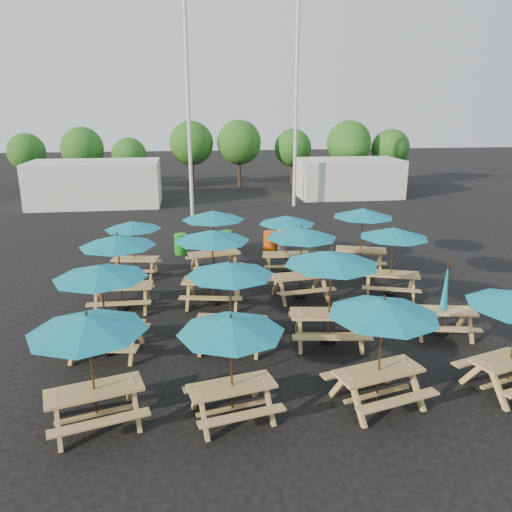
{
  "coord_description": "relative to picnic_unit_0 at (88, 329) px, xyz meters",
  "views": [
    {
      "loc": [
        -2.31,
        -14.88,
        6.03
      ],
      "look_at": [
        0.0,
        1.5,
        1.1
      ],
      "focal_mm": 35.0,
      "sensor_mm": 36.0,
      "label": 1
    }
  ],
  "objects": [
    {
      "name": "tree_0",
      "position": [
        -9.84,
        31.23,
        0.78
      ],
      "size": [
        2.8,
        2.8,
        4.24
      ],
      "color": "#382314",
      "rests_on": "ground"
    },
    {
      "name": "event_tent_1",
      "position": [
        13.24,
        24.99,
        -0.75
      ],
      "size": [
        7.0,
        4.0,
        2.6
      ],
      "primitive_type": "cube",
      "color": "silver",
      "rests_on": "ground"
    },
    {
      "name": "picnic_unit_10",
      "position": [
        5.52,
        6.17,
        0.03
      ],
      "size": [
        2.57,
        2.57,
        2.39
      ],
      "rotation": [
        0.0,
        0.0,
        0.14
      ],
      "color": "tan",
      "rests_on": "ground"
    },
    {
      "name": "tree_4",
      "position": [
        6.14,
        30.24,
        1.41
      ],
      "size": [
        3.41,
        3.41,
        5.17
      ],
      "color": "#382314",
      "rests_on": "ground"
    },
    {
      "name": "waste_bin_2",
      "position": [
        5.46,
        11.84,
        -1.62
      ],
      "size": [
        0.54,
        0.54,
        0.87
      ],
      "primitive_type": "cylinder",
      "color": "#CF4E0C",
      "rests_on": "ground"
    },
    {
      "name": "picnic_unit_0",
      "position": [
        0.0,
        0.0,
        0.0
      ],
      "size": [
        2.76,
        2.76,
        2.36
      ],
      "rotation": [
        0.0,
        0.0,
        0.27
      ],
      "color": "tan",
      "rests_on": "ground"
    },
    {
      "name": "tree_5",
      "position": [
        10.46,
        30.66,
        0.92
      ],
      "size": [
        2.94,
        2.94,
        4.45
      ],
      "color": "#382314",
      "rests_on": "ground"
    },
    {
      "name": "waste_bin_0",
      "position": [
        1.61,
        11.93,
        -1.62
      ],
      "size": [
        0.54,
        0.54,
        0.87
      ],
      "primitive_type": "cylinder",
      "color": "#198919",
      "rests_on": "ground"
    },
    {
      "name": "tree_1",
      "position": [
        -5.51,
        29.89,
        1.1
      ],
      "size": [
        3.11,
        3.11,
        4.72
      ],
      "color": "#382314",
      "rests_on": "ground"
    },
    {
      "name": "picnic_unit_2",
      "position": [
        -0.17,
        5.96,
        0.04
      ],
      "size": [
        2.33,
        2.33,
        2.4
      ],
      "rotation": [
        0.0,
        0.0,
        -0.02
      ],
      "color": "tan",
      "rests_on": "ground"
    },
    {
      "name": "tree_6",
      "position": [
        14.47,
        28.88,
        1.38
      ],
      "size": [
        3.38,
        3.38,
        5.13
      ],
      "color": "#382314",
      "rests_on": "ground"
    },
    {
      "name": "tree_3",
      "position": [
        2.48,
        30.7,
        1.35
      ],
      "size": [
        3.36,
        3.36,
        5.09
      ],
      "color": "#382314",
      "rests_on": "ground"
    },
    {
      "name": "picnic_unit_6",
      "position": [
        2.66,
        5.99,
        0.09
      ],
      "size": [
        2.75,
        2.75,
        2.46
      ],
      "rotation": [
        0.0,
        0.0,
        -0.19
      ],
      "color": "tan",
      "rests_on": "ground"
    },
    {
      "name": "picnic_unit_4",
      "position": [
        2.67,
        -0.14,
        -0.13
      ],
      "size": [
        2.5,
        2.5,
        2.21
      ],
      "rotation": [
        0.0,
        0.0,
        0.22
      ],
      "color": "tan",
      "rests_on": "ground"
    },
    {
      "name": "picnic_unit_1",
      "position": [
        -0.21,
        3.01,
        0.05
      ],
      "size": [
        2.63,
        2.63,
        2.41
      ],
      "rotation": [
        0.0,
        0.0,
        -0.16
      ],
      "color": "tan",
      "rests_on": "ground"
    },
    {
      "name": "tree_7",
      "position": [
        17.86,
        28.91,
        0.94
      ],
      "size": [
        2.95,
        2.95,
        4.48
      ],
      "color": "#382314",
      "rests_on": "ground"
    },
    {
      "name": "picnic_unit_8",
      "position": [
        5.75,
        -0.08,
        0.02
      ],
      "size": [
        2.77,
        2.77,
        2.38
      ],
      "rotation": [
        0.0,
        0.0,
        0.25
      ],
      "color": "tan",
      "rests_on": "ground"
    },
    {
      "name": "picnic_unit_13",
      "position": [
        8.76,
        2.9,
        -1.15
      ],
      "size": [
        1.98,
        1.81,
        2.19
      ],
      "rotation": [
        0.0,
        0.0,
        -0.2
      ],
      "color": "tan",
      "rests_on": "ground"
    },
    {
      "name": "waste_bin_1",
      "position": [
        3.57,
        12.19,
        -1.62
      ],
      "size": [
        0.54,
        0.54,
        0.87
      ],
      "primitive_type": "cylinder",
      "color": "#198919",
      "rests_on": "ground"
    },
    {
      "name": "tree_2",
      "position": [
        -2.15,
        29.64,
        0.57
      ],
      "size": [
        2.59,
        2.59,
        3.93
      ],
      "color": "#382314",
      "rests_on": "ground"
    },
    {
      "name": "picnic_unit_9",
      "position": [
        5.52,
        2.84,
        0.19
      ],
      "size": [
        2.78,
        2.78,
        2.57
      ],
      "rotation": [
        0.0,
        0.0,
        -0.15
      ],
      "color": "tan",
      "rests_on": "ground"
    },
    {
      "name": "mast_1",
      "position": [
        8.74,
        21.99,
        3.95
      ],
      "size": [
        0.2,
        0.2,
        12.0
      ],
      "primitive_type": "cylinder",
      "color": "silver",
      "rests_on": "ground"
    },
    {
      "name": "picnic_unit_7",
      "position": [
        2.88,
        9.14,
        0.06
      ],
      "size": [
        2.72,
        2.72,
        2.43
      ],
      "rotation": [
        0.0,
        0.0,
        0.2
      ],
      "color": "tan",
      "rests_on": "ground"
    },
    {
      "name": "ground",
      "position": [
        4.24,
        5.99,
        -2.05
      ],
      "size": [
        120.0,
        120.0,
        0.0
      ],
      "primitive_type": "plane",
      "color": "black",
      "rests_on": "ground"
    },
    {
      "name": "picnic_unit_14",
      "position": [
        8.53,
        5.96,
        -0.01
      ],
      "size": [
        2.84,
        2.84,
        2.35
      ],
      "rotation": [
        0.0,
        0.0,
        -0.33
      ],
      "color": "tan",
      "rests_on": "ground"
    },
    {
      "name": "picnic_unit_11",
      "position": [
        5.58,
        8.84,
        -0.11
      ],
      "size": [
        2.3,
        2.3,
        2.23
      ],
      "rotation": [
        0.0,
        0.0,
        -0.09
      ],
      "color": "tan",
      "rests_on": "ground"
    },
    {
      "name": "mast_0",
      "position": [
        2.24,
        19.99,
        3.95
      ],
      "size": [
        0.2,
        0.2,
        12.0
      ],
      "primitive_type": "cylinder",
      "color": "silver",
      "rests_on": "ground"
    },
    {
      "name": "picnic_unit_15",
      "position": [
        8.52,
        8.84,
        0.05
      ],
      "size": [
        2.92,
        2.92,
        2.42
      ],
      "rotation": [
        0.0,
        0.0,
        -0.33
      ],
      "color": "tan",
      "rests_on": "ground"
    },
    {
      "name": "picnic_unit_3",
      "position": [
        -0.03,
        9.13,
        -0.2
      ],
      "size": [
        2.33,
        2.33,
        2.13
      ],
      "rotation": [
        0.0,
        0.0,
        -0.16
      ],
      "color": "tan",
      "rests_on": "ground"
    },
    {
      "name": "waste_bin_3",
      "position": [
        5.97,
        11.88,
        -1.62
      ],
      "size": [
        0.54,
        0.54,
        0.87
      ],
      "primitive_type": "cylinder",
      "color": "gray",
      "rests_on": "ground"
    },
    {
      "name": "event_tent_0",
      "position": [
        -3.76,
        23.99,
        -0.65
      ],
      "size": [
        8.0,
        4.0,
        2.8
      ],
      "primitive_type": "cube",
      "color": "silver",
      "rests_on": "ground"
    },
    {
      "name": "picnic_unit_5",
      "position": [
        2.94,
        2.93,
        -0.01
      ],
      "size": [
        2.7,
        2.7,
        2.35
      ],
      "rotation": [
        0.0,
        0.0,
        -0.24
      ],
      "color": "tan",
      "rests_on": "ground"
    }
  ]
}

